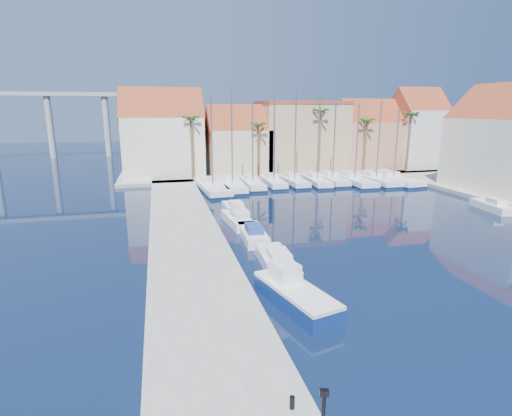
{
  "coord_description": "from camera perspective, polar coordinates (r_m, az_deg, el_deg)",
  "views": [
    {
      "loc": [
        -10.92,
        -17.37,
        10.6
      ],
      "look_at": [
        -3.56,
        12.59,
        3.0
      ],
      "focal_mm": 28.0,
      "sensor_mm": 36.0,
      "label": 1
    }
  ],
  "objects": [
    {
      "name": "sailboat_8",
      "position": [
        62.19,
        16.48,
        3.99
      ],
      "size": [
        3.09,
        10.73,
        11.75
      ],
      "rotation": [
        0.0,
        0.0,
        0.03
      ],
      "color": "white",
      "rests_on": "ground"
    },
    {
      "name": "motorboat_west_1",
      "position": [
        33.59,
        -0.44,
        -3.64
      ],
      "size": [
        2.1,
        5.79,
        1.4
      ],
      "rotation": [
        0.0,
        0.0,
        -0.05
      ],
      "color": "white",
      "rests_on": "ground"
    },
    {
      "name": "ground",
      "position": [
        23.1,
        16.76,
        -14.12
      ],
      "size": [
        260.0,
        260.0,
        0.0
      ],
      "primitive_type": "plane",
      "color": "black",
      "rests_on": "ground"
    },
    {
      "name": "palm_3",
      "position": [
        67.92,
        15.53,
        11.67
      ],
      "size": [
        2.6,
        2.6,
        9.65
      ],
      "color": "brown",
      "rests_on": "shore_north"
    },
    {
      "name": "palm_1",
      "position": [
        61.27,
        0.31,
        11.54
      ],
      "size": [
        2.6,
        2.6,
        9.15
      ],
      "color": "brown",
      "rests_on": "shore_north"
    },
    {
      "name": "motorboat_west_2",
      "position": [
        37.92,
        -2.59,
        -1.61
      ],
      "size": [
        2.4,
        6.05,
        1.4
      ],
      "rotation": [
        0.0,
        0.0,
        0.09
      ],
      "color": "white",
      "rests_on": "ground"
    },
    {
      "name": "palm_4",
      "position": [
        72.12,
        21.26,
        12.09
      ],
      "size": [
        2.6,
        2.6,
        10.65
      ],
      "color": "brown",
      "rests_on": "shore_north"
    },
    {
      "name": "palm_0",
      "position": [
        59.6,
        -9.27,
        12.2
      ],
      "size": [
        2.6,
        2.6,
        10.15
      ],
      "color": "brown",
      "rests_on": "shore_north"
    },
    {
      "name": "quay_west",
      "position": [
        32.62,
        -9.75,
        -4.87
      ],
      "size": [
        6.0,
        77.0,
        0.5
      ],
      "primitive_type": "cube",
      "color": "gray",
      "rests_on": "ground"
    },
    {
      "name": "motorboat_west_0",
      "position": [
        27.69,
        3.02,
        -7.56
      ],
      "size": [
        2.22,
        6.11,
        1.4
      ],
      "rotation": [
        0.0,
        0.0,
        -0.05
      ],
      "color": "white",
      "rests_on": "ground"
    },
    {
      "name": "building_0",
      "position": [
        64.51,
        -13.15,
        9.86
      ],
      "size": [
        12.3,
        9.0,
        13.5
      ],
      "color": "#EAE3C4",
      "rests_on": "shore_north"
    },
    {
      "name": "building_4",
      "position": [
        77.76,
        21.87,
        10.19
      ],
      "size": [
        8.3,
        8.0,
        14.0
      ],
      "color": "silver",
      "rests_on": "shore_north"
    },
    {
      "name": "palm_2",
      "position": [
        64.39,
        9.21,
        13.15
      ],
      "size": [
        2.6,
        2.6,
        11.15
      ],
      "color": "brown",
      "rests_on": "shore_north"
    },
    {
      "name": "building_3",
      "position": [
        73.87,
        15.55,
        9.67
      ],
      "size": [
        10.3,
        8.0,
        12.0
      ],
      "color": "#B8775D",
      "rests_on": "shore_north"
    },
    {
      "name": "building_2",
      "position": [
        69.75,
        6.38,
        10.19
      ],
      "size": [
        14.2,
        10.2,
        11.5
      ],
      "color": "tan",
      "rests_on": "shore_north"
    },
    {
      "name": "motorboat_east_1",
      "position": [
        50.2,
        30.71,
        0.27
      ],
      "size": [
        2.34,
        5.47,
        1.4
      ],
      "rotation": [
        0.0,
        0.0,
        -0.12
      ],
      "color": "white",
      "rests_on": "ground"
    },
    {
      "name": "sailboat_4",
      "position": [
        58.32,
        5.34,
        3.95
      ],
      "size": [
        2.32,
        8.61,
        14.04
      ],
      "rotation": [
        0.0,
        0.0,
        0.0
      ],
      "color": "white",
      "rests_on": "ground"
    },
    {
      "name": "building_1",
      "position": [
        65.87,
        -2.48,
        9.21
      ],
      "size": [
        10.3,
        8.0,
        11.0
      ],
      "color": "tan",
      "rests_on": "shore_north"
    },
    {
      "name": "sailboat_1",
      "position": [
        55.38,
        -3.47,
        3.4
      ],
      "size": [
        3.2,
        10.81,
        13.51
      ],
      "rotation": [
        0.0,
        0.0,
        -0.04
      ],
      "color": "white",
      "rests_on": "ground"
    },
    {
      "name": "viaduct",
      "position": [
        103.29,
        -30.32,
        11.81
      ],
      "size": [
        48.0,
        2.2,
        14.45
      ],
      "color": "#9E9E99",
      "rests_on": "ground"
    },
    {
      "name": "sailboat_3",
      "position": [
        57.46,
        2.42,
        3.81
      ],
      "size": [
        2.63,
        8.7,
        12.27
      ],
      "rotation": [
        0.0,
        0.0,
        -0.04
      ],
      "color": "white",
      "rests_on": "ground"
    },
    {
      "name": "sailboat_2",
      "position": [
        56.16,
        -0.58,
        3.57
      ],
      "size": [
        2.52,
        8.83,
        11.34
      ],
      "rotation": [
        0.0,
        0.0,
        -0.02
      ],
      "color": "white",
      "rests_on": "ground"
    },
    {
      "name": "sailboat_6",
      "position": [
        60.51,
        10.68,
        4.1
      ],
      "size": [
        2.66,
        9.06,
        12.95
      ],
      "rotation": [
        0.0,
        0.0,
        -0.03
      ],
      "color": "white",
      "rests_on": "ground"
    },
    {
      "name": "building_6",
      "position": [
        59.75,
        32.5,
        7.79
      ],
      "size": [
        9.0,
        14.3,
        13.5
      ],
      "color": "#EAE3C4",
      "rests_on": "shore_east"
    },
    {
      "name": "bollard",
      "position": [
        15.44,
        5.18,
        -25.95
      ],
      "size": [
        0.19,
        0.19,
        0.47
      ],
      "primitive_type": "cylinder",
      "color": "black",
      "rests_on": "quay_west"
    },
    {
      "name": "sailboat_0",
      "position": [
        53.96,
        -6.32,
        3.03
      ],
      "size": [
        3.93,
        11.78,
        12.2
      ],
      "rotation": [
        0.0,
        0.0,
        0.08
      ],
      "color": "white",
      "rests_on": "ground"
    },
    {
      "name": "shore_north",
      "position": [
        69.42,
        3.92,
        5.24
      ],
      "size": [
        54.0,
        16.0,
        0.5
      ],
      "primitive_type": "cube",
      "color": "gray",
      "rests_on": "ground"
    },
    {
      "name": "sailboat_7",
      "position": [
        60.74,
        13.67,
        3.94
      ],
      "size": [
        2.95,
        10.72,
        11.49
      ],
      "rotation": [
        0.0,
        0.0,
        -0.01
      ],
      "color": "white",
      "rests_on": "ground"
    },
    {
      "name": "sailboat_9",
      "position": [
        63.57,
        18.68,
        4.01
      ],
      "size": [
        3.99,
        12.16,
        11.01
      ],
      "rotation": [
        0.0,
        0.0,
        0.07
      ],
      "color": "white",
      "rests_on": "ground"
    },
    {
      "name": "motorboat_west_3",
      "position": [
        41.78,
        -2.99,
        -0.16
      ],
      "size": [
        1.97,
        5.71,
        1.4
      ],
      "rotation": [
        0.0,
        0.0,
        0.03
      ],
      "color": "white",
      "rests_on": "ground"
    },
    {
      "name": "sailboat_5",
      "position": [
        58.91,
        8.56,
        3.92
      ],
      "size": [
        3.02,
        9.06,
        12.61
      ],
      "rotation": [
        0.0,
        0.0,
        -0.07
      ],
      "color": "white",
      "rests_on": "ground"
    },
    {
      "name": "fishing_boat",
      "position": [
        22.78,
        5.45,
        -11.98
      ],
      "size": [
        3.43,
        6.36,
        2.12
      ],
      "rotation": [
        0.0,
        0.0,
        0.25
      ],
      "color": "navy",
      "rests_on": "ground"
    }
  ]
}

